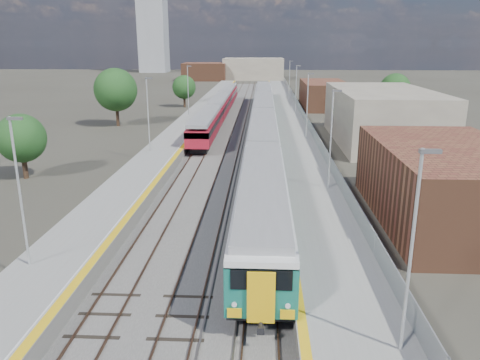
{
  "coord_description": "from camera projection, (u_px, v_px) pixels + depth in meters",
  "views": [
    {
      "loc": [
        1.48,
        -12.9,
        11.73
      ],
      "look_at": [
        -0.13,
        19.67,
        2.2
      ],
      "focal_mm": 35.0,
      "sensor_mm": 36.0,
      "label": 1
    }
  ],
  "objects": [
    {
      "name": "platform_left",
      "position": [
        189.0,
        126.0,
        66.33
      ],
      "size": [
        4.3,
        155.0,
        8.52
      ],
      "color": "slate",
      "rests_on": "ground"
    },
    {
      "name": "green_train",
      "position": [
        263.0,
        121.0,
        58.83
      ],
      "size": [
        3.04,
        84.53,
        3.35
      ],
      "color": "black",
      "rests_on": "ground"
    },
    {
      "name": "buildings",
      "position": [
        202.0,
        47.0,
        146.45
      ],
      "size": [
        72.0,
        185.5,
        40.0
      ],
      "color": "brown",
      "rests_on": "ground"
    },
    {
      "name": "red_train",
      "position": [
        220.0,
        106.0,
        75.27
      ],
      "size": [
        2.68,
        54.46,
        3.39
      ],
      "color": "black",
      "rests_on": "ground"
    },
    {
      "name": "tracks",
      "position": [
        241.0,
        127.0,
        67.71
      ],
      "size": [
        8.96,
        160.0,
        0.17
      ],
      "color": "#4C3323",
      "rests_on": "ground"
    },
    {
      "name": "tree_a",
      "position": [
        21.0,
        138.0,
        41.3
      ],
      "size": [
        4.32,
        4.32,
        5.85
      ],
      "color": "#382619",
      "rests_on": "ground"
    },
    {
      "name": "platform_right",
      "position": [
        290.0,
        126.0,
        65.64
      ],
      "size": [
        4.7,
        155.0,
        8.52
      ],
      "color": "slate",
      "rests_on": "ground"
    },
    {
      "name": "ballast_bed",
      "position": [
        237.0,
        130.0,
        66.15
      ],
      "size": [
        10.5,
        155.0,
        0.06
      ],
      "primitive_type": "cube",
      "color": "#565451",
      "rests_on": "ground"
    },
    {
      "name": "tree_c",
      "position": [
        184.0,
        87.0,
        88.66
      ],
      "size": [
        4.44,
        4.44,
        6.01
      ],
      "color": "#382619",
      "rests_on": "ground"
    },
    {
      "name": "tree_b",
      "position": [
        116.0,
        90.0,
        67.72
      ],
      "size": [
        6.19,
        6.19,
        8.39
      ],
      "color": "#382619",
      "rests_on": "ground"
    },
    {
      "name": "ground",
      "position": [
        252.0,
        133.0,
        63.66
      ],
      "size": [
        320.0,
        320.0,
        0.0
      ],
      "primitive_type": "plane",
      "color": "#47443A",
      "rests_on": "ground"
    },
    {
      "name": "tree_d",
      "position": [
        395.0,
        89.0,
        79.7
      ],
      "size": [
        5.11,
        5.11,
        6.93
      ],
      "color": "#382619",
      "rests_on": "ground"
    }
  ]
}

